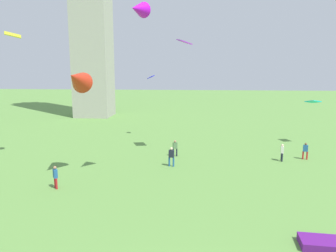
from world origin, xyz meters
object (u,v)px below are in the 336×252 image
at_px(person_3, 305,150).
at_px(kite_flying_0, 77,79).
at_px(kite_flying_2, 313,102).
at_px(kite_flying_3, 151,77).
at_px(person_0, 171,156).
at_px(person_4, 55,176).
at_px(kite_flying_1, 184,42).
at_px(kite_bundle_0, 321,243).
at_px(person_2, 175,147).
at_px(kite_flying_5, 138,9).
at_px(kite_flying_4, 13,35).
at_px(person_1, 282,151).

relative_size(person_3, kite_flying_0, 0.61).
xyz_separation_m(kite_flying_2, kite_flying_3, (-18.14, 2.06, 2.60)).
bearing_deg(person_0, kite_flying_2, 42.28).
height_order(person_4, kite_flying_1, kite_flying_1).
distance_m(kite_flying_0, kite_flying_3, 16.10).
distance_m(kite_flying_0, kite_bundle_0, 18.26).
relative_size(person_2, kite_bundle_0, 0.83).
relative_size(kite_flying_1, kite_flying_2, 1.10).
bearing_deg(kite_flying_5, kite_flying_3, 115.93).
bearing_deg(kite_flying_4, kite_flying_3, -165.81).
xyz_separation_m(person_4, kite_flying_5, (5.91, 0.91, 11.28)).
bearing_deg(person_0, person_3, 24.12).
relative_size(person_4, kite_flying_2, 0.94).
height_order(kite_flying_5, kite_bundle_0, kite_flying_5).
relative_size(kite_flying_1, kite_flying_4, 1.27).
xyz_separation_m(person_3, kite_flying_2, (2.59, 6.39, 3.89)).
distance_m(person_0, kite_flying_4, 17.01).
distance_m(person_0, person_3, 12.68).
relative_size(person_0, person_2, 1.07).
bearing_deg(kite_flying_4, kite_flying_2, 164.47).
bearing_deg(kite_flying_3, kite_flying_2, -155.72).
bearing_deg(person_3, kite_bundle_0, -93.10).
bearing_deg(person_3, kite_flying_2, 80.20).
bearing_deg(person_2, person_1, -26.36).
xyz_separation_m(kite_flying_0, kite_flying_3, (3.24, 15.77, -0.22)).
height_order(person_1, kite_flying_1, kite_flying_1).
bearing_deg(kite_flying_1, person_3, -113.17).
relative_size(kite_flying_1, kite_flying_5, 1.04).
bearing_deg(person_0, kite_flying_5, -101.00).
relative_size(person_4, kite_bundle_0, 0.85).
relative_size(kite_flying_3, kite_bundle_0, 0.47).
xyz_separation_m(kite_flying_1, kite_flying_2, (13.94, 5.75, -6.00)).
height_order(person_1, kite_flying_2, kite_flying_2).
bearing_deg(person_0, kite_flying_1, 86.24).
bearing_deg(kite_flying_5, person_1, 53.28).
distance_m(kite_flying_3, kite_bundle_0, 27.46).
bearing_deg(person_2, kite_flying_2, 1.68).
relative_size(kite_flying_1, kite_flying_3, 2.13).
xyz_separation_m(person_0, person_3, (12.26, 3.24, -0.06)).
relative_size(person_3, kite_bundle_0, 0.83).
height_order(person_0, person_2, person_0).
height_order(kite_flying_2, kite_flying_4, kite_flying_4).
xyz_separation_m(person_3, kite_flying_0, (-18.79, -7.32, 6.70)).
height_order(person_2, kite_flying_4, kite_flying_4).
distance_m(kite_flying_3, kite_flying_5, 17.41).
height_order(person_1, person_4, person_4).
distance_m(kite_flying_3, kite_flying_4, 15.81).
distance_m(person_2, kite_flying_5, 14.16).
bearing_deg(person_4, person_3, 78.09).
relative_size(person_1, kite_flying_5, 0.87).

